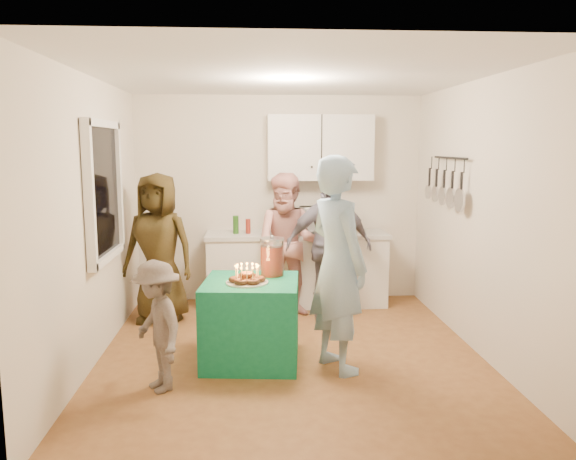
{
  "coord_description": "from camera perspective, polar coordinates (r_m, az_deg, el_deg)",
  "views": [
    {
      "loc": [
        -0.37,
        -5.13,
        1.98
      ],
      "look_at": [
        0.0,
        0.35,
        1.15
      ],
      "focal_mm": 35.0,
      "sensor_mm": 36.0,
      "label": 1
    }
  ],
  "objects": [
    {
      "name": "microwave",
      "position": [
        6.95,
        3.8,
        1.05
      ],
      "size": [
        0.63,
        0.47,
        0.32
      ],
      "primitive_type": "imported",
      "rotation": [
        0.0,
        0.0,
        0.15
      ],
      "color": "white",
      "rests_on": "countertop"
    },
    {
      "name": "party_table",
      "position": [
        5.24,
        -3.74,
        -9.2
      ],
      "size": [
        0.93,
        0.93,
        0.76
      ],
      "primitive_type": "cube",
      "rotation": [
        0.0,
        0.0,
        -0.1
      ],
      "color": "#117549",
      "rests_on": "floor"
    },
    {
      "name": "woman_back_left",
      "position": [
        6.44,
        -13.01,
        -1.8
      ],
      "size": [
        0.94,
        0.74,
        1.68
      ],
      "primitive_type": "imported",
      "rotation": [
        0.0,
        0.0,
        -0.27
      ],
      "color": "brown",
      "rests_on": "floor"
    },
    {
      "name": "man_birthday",
      "position": [
        4.93,
        5.08,
        -3.48
      ],
      "size": [
        0.71,
        0.82,
        1.9
      ],
      "primitive_type": "imported",
      "rotation": [
        0.0,
        0.0,
        2.01
      ],
      "color": "#99BEDE",
      "rests_on": "floor"
    },
    {
      "name": "woman_back_center",
      "position": [
        6.53,
        0.09,
        -1.51
      ],
      "size": [
        0.93,
        0.79,
        1.67
      ],
      "primitive_type": "imported",
      "rotation": [
        0.0,
        0.0,
        -0.21
      ],
      "color": "#D2706D",
      "rests_on": "floor"
    },
    {
      "name": "back_wall",
      "position": [
        7.17,
        -0.89,
        3.16
      ],
      "size": [
        3.6,
        3.6,
        0.0
      ],
      "primitive_type": "plane",
      "color": "silver",
      "rests_on": "floor"
    },
    {
      "name": "right_wall",
      "position": [
        5.61,
        18.92,
        1.17
      ],
      "size": [
        4.0,
        4.0,
        0.0
      ],
      "primitive_type": "plane",
      "color": "silver",
      "rests_on": "floor"
    },
    {
      "name": "pot_rack",
      "position": [
        6.21,
        15.88,
        4.76
      ],
      "size": [
        0.12,
        1.0,
        0.6
      ],
      "primitive_type": "cube",
      "color": "black",
      "rests_on": "right_wall"
    },
    {
      "name": "countertop",
      "position": [
        6.94,
        0.89,
        -0.48
      ],
      "size": [
        2.24,
        0.62,
        0.05
      ],
      "primitive_type": "cube",
      "color": "beige",
      "rests_on": "counter"
    },
    {
      "name": "donut_cake",
      "position": [
        5.03,
        -4.19,
        -4.43
      ],
      "size": [
        0.38,
        0.38,
        0.18
      ],
      "primitive_type": null,
      "color": "#381C0C",
      "rests_on": "party_table"
    },
    {
      "name": "counter",
      "position": [
        7.03,
        0.88,
        -4.15
      ],
      "size": [
        2.2,
        0.58,
        0.86
      ],
      "primitive_type": "cube",
      "color": "white",
      "rests_on": "floor"
    },
    {
      "name": "upper_cabinet",
      "position": [
        7.03,
        3.27,
        8.34
      ],
      "size": [
        1.3,
        0.3,
        0.8
      ],
      "primitive_type": "cube",
      "color": "white",
      "rests_on": "back_wall"
    },
    {
      "name": "window_night",
      "position": [
        5.62,
        -18.31,
        3.77
      ],
      "size": [
        0.04,
        1.0,
        1.2
      ],
      "primitive_type": "cube",
      "color": "black",
      "rests_on": "left_wall"
    },
    {
      "name": "child_near_left",
      "position": [
        4.71,
        -13.15,
        -9.49
      ],
      "size": [
        0.69,
        0.8,
        1.08
      ],
      "primitive_type": "imported",
      "rotation": [
        0.0,
        0.0,
        -1.05
      ],
      "color": "#534942",
      "rests_on": "floor"
    },
    {
      "name": "woman_back_right",
      "position": [
        6.4,
        4.17,
        -1.63
      ],
      "size": [
        1.02,
        0.48,
        1.69
      ],
      "primitive_type": "imported",
      "rotation": [
        0.0,
        0.0,
        0.06
      ],
      "color": "black",
      "rests_on": "floor"
    },
    {
      "name": "left_wall",
      "position": [
        5.37,
        -19.28,
        0.83
      ],
      "size": [
        4.0,
        4.0,
        0.0
      ],
      "primitive_type": "plane",
      "color": "silver",
      "rests_on": "floor"
    },
    {
      "name": "ceiling",
      "position": [
        5.18,
        0.27,
        15.46
      ],
      "size": [
        4.0,
        4.0,
        0.0
      ],
      "primitive_type": "plane",
      "color": "white",
      "rests_on": "floor"
    },
    {
      "name": "punch_jar",
      "position": [
        5.3,
        -1.63,
        -2.84
      ],
      "size": [
        0.22,
        0.22,
        0.34
      ],
      "primitive_type": "cylinder",
      "color": "red",
      "rests_on": "party_table"
    },
    {
      "name": "floor",
      "position": [
        5.51,
        0.25,
        -12.46
      ],
      "size": [
        4.0,
        4.0,
        0.0
      ],
      "primitive_type": "plane",
      "color": "brown",
      "rests_on": "ground"
    }
  ]
}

